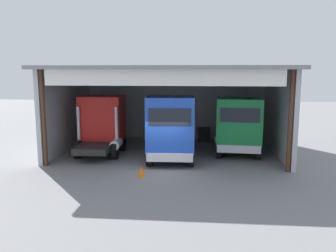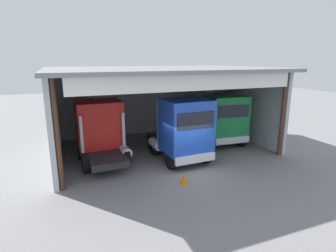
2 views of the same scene
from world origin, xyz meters
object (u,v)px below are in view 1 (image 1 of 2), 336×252
oil_drum (147,133)px  traffic_cone (141,171)px  truck_red_center_left_bay (102,124)px  truck_green_yard_outside (238,126)px  tool_cart (204,135)px  truck_blue_center_right_bay (170,129)px

oil_drum → traffic_cone: bearing=-83.3°
truck_red_center_left_bay → oil_drum: 5.20m
truck_green_yard_outside → traffic_cone: 7.02m
truck_red_center_left_bay → tool_cart: (6.29, 4.10, -1.35)m
truck_red_center_left_bay → oil_drum: (2.10, 4.55, -1.40)m
tool_cart → traffic_cone: (-3.12, -8.69, -0.22)m
truck_blue_center_right_bay → traffic_cone: truck_blue_center_right_bay is taller
truck_green_yard_outside → tool_cart: size_ratio=4.44×
oil_drum → tool_cart: tool_cart is taller
tool_cart → traffic_cone: 9.24m
truck_green_yard_outside → traffic_cone: (-5.06, -4.61, -1.55)m
truck_blue_center_right_bay → tool_cart: size_ratio=5.21×
traffic_cone → truck_red_center_left_bay: bearing=124.6°
truck_red_center_left_bay → truck_green_yard_outside: truck_red_center_left_bay is taller
oil_drum → traffic_cone: (1.07, -9.14, -0.16)m
truck_green_yard_outside → traffic_cone: size_ratio=7.92×
oil_drum → truck_blue_center_right_bay: bearing=-70.6°
truck_red_center_left_bay → truck_blue_center_right_bay: (4.35, -1.84, 0.06)m
truck_blue_center_right_bay → oil_drum: size_ratio=5.90×
oil_drum → traffic_cone: oil_drum is taller
tool_cart → truck_red_center_left_bay: bearing=-146.9°
traffic_cone → oil_drum: bearing=96.7°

